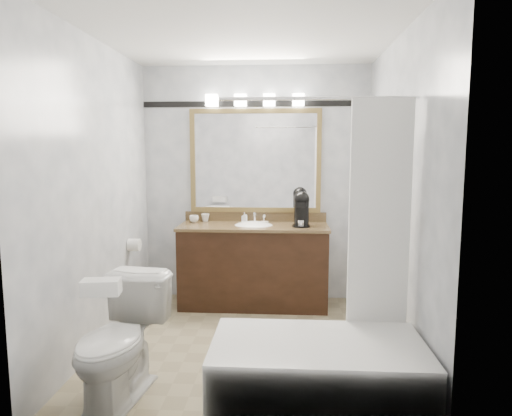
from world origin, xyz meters
name	(u,v)px	position (x,y,z in m)	size (l,w,h in m)	color
room	(245,196)	(0.00, 0.00, 1.25)	(2.42, 2.62, 2.52)	#9A8C68
vanity	(254,264)	(0.00, 1.02, 0.44)	(1.53, 0.58, 0.97)	black
mirror	(255,161)	(0.00, 1.28, 1.50)	(1.40, 0.04, 1.10)	olive
vanity_light_bar	(255,100)	(0.00, 1.23, 2.13)	(1.02, 0.14, 0.12)	silver
accent_stripe	(255,104)	(0.00, 1.29, 2.10)	(2.40, 0.01, 0.06)	black
bathtub	(321,366)	(0.55, -0.90, 0.28)	(1.30, 0.75, 1.96)	white
tp_roll	(134,245)	(-1.14, 0.66, 0.70)	(0.12, 0.12, 0.11)	white
toilet	(120,341)	(-0.73, -0.87, 0.39)	(0.44, 0.77, 0.79)	white
tissue_box	(101,287)	(-0.73, -1.12, 0.83)	(0.22, 0.12, 0.09)	white
coffee_maker	(302,208)	(0.49, 0.99, 1.03)	(0.18, 0.23, 0.35)	black
cup_left	(194,219)	(-0.65, 1.15, 0.89)	(0.10, 0.10, 0.08)	white
cup_right	(205,218)	(-0.54, 1.22, 0.89)	(0.09, 0.09, 0.08)	white
soap_bottle_a	(244,218)	(-0.11, 1.15, 0.91)	(0.05, 0.05, 0.11)	white
soap_bar	(264,222)	(0.11, 1.13, 0.86)	(0.07, 0.05, 0.02)	beige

